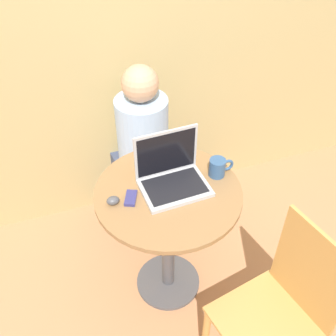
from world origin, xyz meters
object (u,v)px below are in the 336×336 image
at_px(laptop, 172,175).
at_px(person_seated, 141,158).
at_px(chair_empty, 280,312).
at_px(cell_phone, 131,198).

xyz_separation_m(laptop, person_seated, (0.00, 0.58, -0.35)).
bearing_deg(laptop, chair_empty, -66.08).
xyz_separation_m(cell_phone, chair_empty, (0.49, -0.60, -0.31)).
distance_m(cell_phone, chair_empty, 0.83).
bearing_deg(laptop, person_seated, 89.98).
relative_size(laptop, chair_empty, 0.35).
distance_m(laptop, chair_empty, 0.78).
xyz_separation_m(cell_phone, person_seated, (0.21, 0.61, -0.30)).
bearing_deg(person_seated, laptop, -90.02).
height_order(laptop, chair_empty, laptop).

